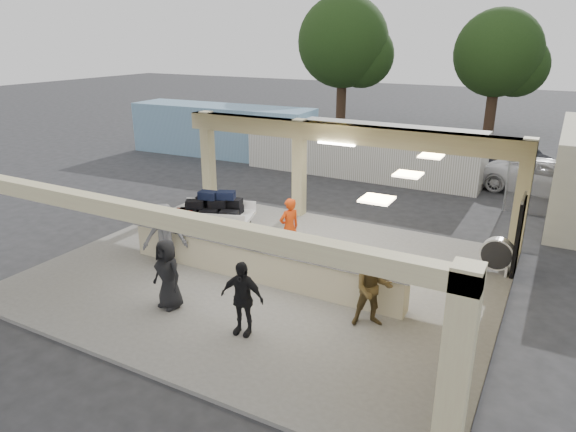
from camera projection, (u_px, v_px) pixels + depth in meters
The scene contains 16 objects.
ground at pixel (268, 275), 14.19m from camera, with size 120.00×120.00×0.00m, color #272729.
pavilion at pixel (287, 223), 14.20m from camera, with size 12.01×10.00×3.55m.
baggage_counter at pixel (259, 262), 13.58m from camera, with size 8.20×0.58×0.98m.
luggage_cart at pixel (212, 211), 16.71m from camera, with size 2.78×2.20×1.42m.
drum_fan at pixel (497, 254), 13.98m from camera, with size 0.91×0.50×1.00m.
baggage_handler at pixel (289, 228), 14.85m from camera, with size 0.65×0.36×1.80m, color red.
passenger_a at pixel (373, 288), 11.29m from camera, with size 0.88×0.39×1.81m, color brown.
passenger_b at pixel (242, 298), 10.99m from camera, with size 0.99×0.36×1.70m, color black.
passenger_c at pixel (165, 237), 14.09m from camera, with size 1.22×0.43×1.88m, color #54555A.
passenger_d at pixel (168, 274), 12.07m from camera, with size 0.84×0.34×1.72m, color black.
car_white_a at pixel (549, 178), 21.10m from camera, with size 2.39×5.03×1.44m, color white.
car_dark at pixel (512, 157), 24.51m from camera, with size 1.62×4.60×1.53m, color black.
container_white at pixel (361, 150), 23.98m from camera, with size 11.08×2.22×2.40m, color white.
container_blue at pixel (222, 130), 28.09m from camera, with size 10.35×2.48×2.69m, color #78A1C0.
tree_left at pixel (348, 46), 35.82m from camera, with size 6.60×6.30×9.00m.
tree_mid at pixel (503, 57), 33.19m from camera, with size 6.00×5.60×8.00m.
Camera 1 is at (6.59, -11.03, 6.26)m, focal length 32.00 mm.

